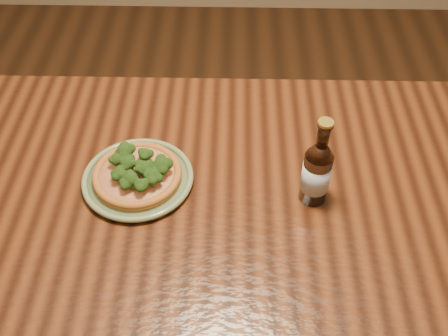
{
  "coord_description": "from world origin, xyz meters",
  "views": [
    {
      "loc": [
        0.11,
        -0.63,
        1.65
      ],
      "look_at": [
        0.09,
        0.14,
        0.82
      ],
      "focal_mm": 42.0,
      "sensor_mm": 36.0,
      "label": 1
    }
  ],
  "objects_px": {
    "table": "(185,228)",
    "beer_bottle": "(317,172)",
    "plate": "(138,179)",
    "pizza": "(137,173)"
  },
  "relations": [
    {
      "from": "table",
      "to": "beer_bottle",
      "type": "distance_m",
      "value": 0.34
    },
    {
      "from": "plate",
      "to": "beer_bottle",
      "type": "xyz_separation_m",
      "value": [
        0.39,
        -0.04,
        0.07
      ]
    },
    {
      "from": "plate",
      "to": "pizza",
      "type": "relative_size",
      "value": 1.26
    },
    {
      "from": "plate",
      "to": "beer_bottle",
      "type": "bearing_deg",
      "value": -5.36
    },
    {
      "from": "table",
      "to": "beer_bottle",
      "type": "bearing_deg",
      "value": 4.5
    },
    {
      "from": "pizza",
      "to": "beer_bottle",
      "type": "distance_m",
      "value": 0.4
    },
    {
      "from": "pizza",
      "to": "beer_bottle",
      "type": "xyz_separation_m",
      "value": [
        0.39,
        -0.04,
        0.05
      ]
    },
    {
      "from": "table",
      "to": "plate",
      "type": "height_order",
      "value": "plate"
    },
    {
      "from": "plate",
      "to": "pizza",
      "type": "xyz_separation_m",
      "value": [
        0.0,
        -0.0,
        0.02
      ]
    },
    {
      "from": "table",
      "to": "beer_bottle",
      "type": "xyz_separation_m",
      "value": [
        0.29,
        0.02,
        0.18
      ]
    }
  ]
}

